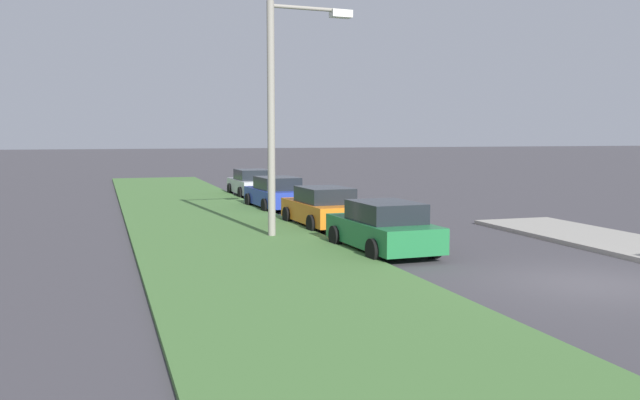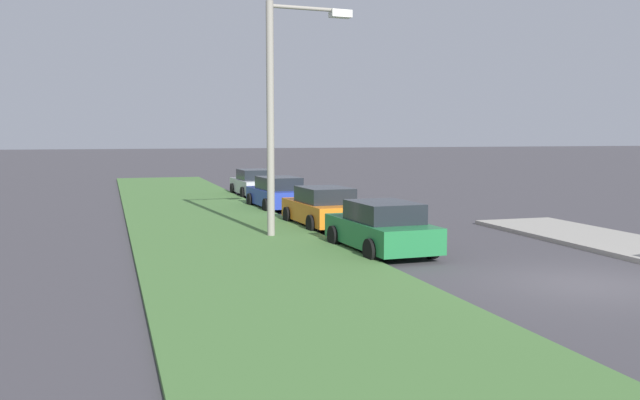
{
  "view_description": "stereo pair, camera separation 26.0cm",
  "coord_description": "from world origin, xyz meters",
  "px_view_note": "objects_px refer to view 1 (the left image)",
  "views": [
    {
      "loc": [
        -12.65,
        10.46,
        3.36
      ],
      "look_at": [
        10.54,
        3.03,
        1.03
      ],
      "focal_mm": 38.63,
      "sensor_mm": 36.0,
      "label": 1
    },
    {
      "loc": [
        -12.72,
        10.21,
        3.36
      ],
      "look_at": [
        10.54,
        3.03,
        1.03
      ],
      "focal_mm": 38.63,
      "sensor_mm": 36.0,
      "label": 2
    }
  ],
  "objects_px": {
    "parked_car_silver": "(252,183)",
    "streetlight": "(282,102)",
    "parked_car_orange": "(323,208)",
    "parked_car_blue": "(276,194)",
    "parked_car_green": "(383,228)"
  },
  "relations": [
    {
      "from": "parked_car_silver",
      "to": "streetlight",
      "type": "distance_m",
      "value": 15.66
    },
    {
      "from": "parked_car_orange",
      "to": "streetlight",
      "type": "xyz_separation_m",
      "value": [
        -2.11,
        2.07,
        3.67
      ]
    },
    {
      "from": "parked_car_blue",
      "to": "streetlight",
      "type": "xyz_separation_m",
      "value": [
        -8.39,
        1.91,
        3.67
      ]
    },
    {
      "from": "parked_car_blue",
      "to": "streetlight",
      "type": "relative_size",
      "value": 0.59
    },
    {
      "from": "parked_car_green",
      "to": "parked_car_silver",
      "type": "height_order",
      "value": "same"
    },
    {
      "from": "parked_car_blue",
      "to": "parked_car_orange",
      "type": "bearing_deg",
      "value": 178.27
    },
    {
      "from": "parked_car_green",
      "to": "parked_car_blue",
      "type": "distance_m",
      "value": 11.85
    },
    {
      "from": "parked_car_green",
      "to": "streetlight",
      "type": "relative_size",
      "value": 0.58
    },
    {
      "from": "parked_car_orange",
      "to": "parked_car_silver",
      "type": "xyz_separation_m",
      "value": [
        12.95,
        -0.16,
        0.0
      ]
    },
    {
      "from": "parked_car_silver",
      "to": "streetlight",
      "type": "bearing_deg",
      "value": 170.16
    },
    {
      "from": "parked_car_green",
      "to": "streetlight",
      "type": "distance_m",
      "value": 5.45
    },
    {
      "from": "parked_car_blue",
      "to": "parked_car_silver",
      "type": "relative_size",
      "value": 1.01
    },
    {
      "from": "parked_car_silver",
      "to": "parked_car_blue",
      "type": "bearing_deg",
      "value": 175.87
    },
    {
      "from": "parked_car_orange",
      "to": "parked_car_silver",
      "type": "relative_size",
      "value": 1.01
    },
    {
      "from": "parked_car_blue",
      "to": "parked_car_silver",
      "type": "distance_m",
      "value": 6.68
    }
  ]
}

